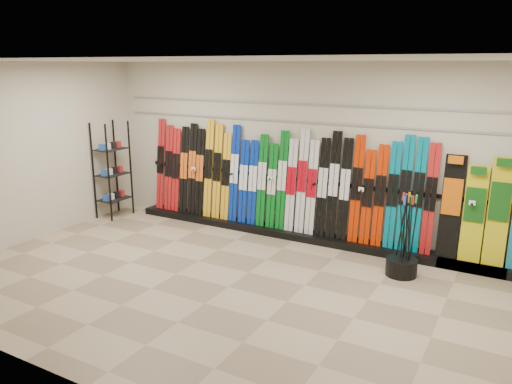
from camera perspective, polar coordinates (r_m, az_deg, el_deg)
The scene contains 12 objects.
floor at distance 6.94m, azimuth -3.19°, elevation -10.78°, with size 8.00×8.00×0.00m, color #86745D.
back_wall at distance 8.62m, azimuth 5.62°, elevation 4.64°, with size 8.00×8.00×0.00m, color beige.
left_wall at distance 9.20m, azimuth -24.94°, elevation 3.99°, with size 5.00×5.00×0.00m, color beige.
ceiling at distance 6.28m, azimuth -3.58°, elevation 14.83°, with size 8.00×8.00×0.00m, color silver.
ski_rack_base at distance 8.70m, azimuth 6.16°, elevation -5.09°, with size 8.00×0.40×0.12m, color black.
skis at distance 8.76m, azimuth 2.39°, elevation 1.26°, with size 5.38×0.24×1.83m.
snowboards at distance 7.93m, azimuth 25.94°, elevation -2.15°, with size 1.57×0.25×1.60m.
accessory_rack at distance 10.19m, azimuth -16.10°, elevation 2.45°, with size 0.40×0.60×1.88m, color black.
pole_bin at distance 7.54m, azimuth 16.28°, elevation -8.22°, with size 0.44×0.44×0.25m, color black.
ski_poles at distance 7.39m, azimuth 16.76°, elevation -4.70°, with size 0.31×0.37×1.18m.
slatwall_rail_0 at distance 8.53m, azimuth 5.64°, elevation 7.94°, with size 7.60×0.02×0.03m, color gray.
slatwall_rail_1 at distance 8.50m, azimuth 5.69°, elevation 9.95°, with size 7.60×0.02×0.03m, color gray.
Camera 1 is at (3.39, -5.29, 2.95)m, focal length 35.00 mm.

